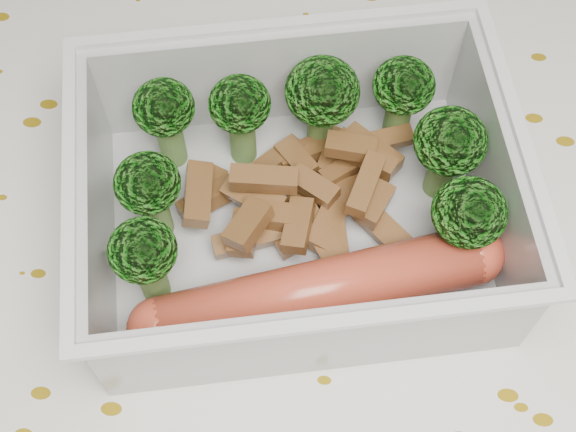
{
  "coord_description": "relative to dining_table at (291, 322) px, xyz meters",
  "views": [
    {
      "loc": [
        0.01,
        -0.17,
        1.11
      ],
      "look_at": [
        -0.0,
        0.01,
        0.78
      ],
      "focal_mm": 50.0,
      "sensor_mm": 36.0,
      "label": 1
    }
  ],
  "objects": [
    {
      "name": "dining_table",
      "position": [
        0.0,
        0.0,
        0.0
      ],
      "size": [
        1.4,
        0.9,
        0.75
      ],
      "color": "brown",
      "rests_on": "ground"
    },
    {
      "name": "tablecloth",
      "position": [
        0.0,
        0.0,
        0.05
      ],
      "size": [
        1.46,
        0.96,
        0.19
      ],
      "color": "silver",
      "rests_on": "dining_table"
    },
    {
      "name": "lunch_container",
      "position": [
        0.0,
        0.01,
        0.11
      ],
      "size": [
        0.22,
        0.19,
        0.07
      ],
      "color": "silver",
      "rests_on": "tablecloth"
    },
    {
      "name": "broccoli_florets",
      "position": [
        0.0,
        0.03,
        0.13
      ],
      "size": [
        0.17,
        0.13,
        0.06
      ],
      "color": "#608C3F",
      "rests_on": "lunch_container"
    },
    {
      "name": "meat_pile",
      "position": [
        0.0,
        0.03,
        0.11
      ],
      "size": [
        0.12,
        0.08,
        0.03
      ],
      "color": "brown",
      "rests_on": "lunch_container"
    },
    {
      "name": "sausage",
      "position": [
        0.01,
        -0.03,
        0.11
      ],
      "size": [
        0.17,
        0.07,
        0.03
      ],
      "color": "#BE432B",
      "rests_on": "lunch_container"
    }
  ]
}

